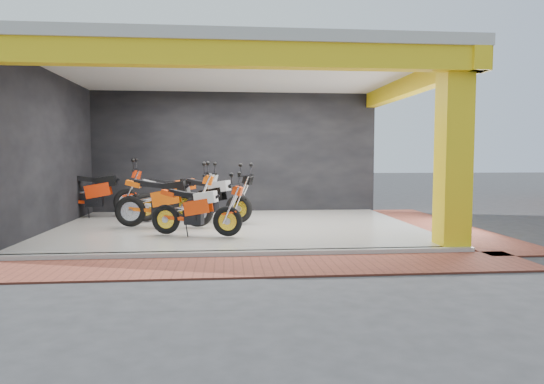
# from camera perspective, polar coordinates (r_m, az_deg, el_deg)

# --- Properties ---
(ground) EXTENTS (80.00, 80.00, 0.00)m
(ground) POSITION_cam_1_polar(r_m,az_deg,el_deg) (9.12, -3.83, -6.32)
(ground) COLOR #2D2D30
(ground) RESTS_ON ground
(showroom_floor) EXTENTS (8.00, 6.00, 0.10)m
(showroom_floor) POSITION_cam_1_polar(r_m,az_deg,el_deg) (11.09, -4.10, -4.19)
(showroom_floor) COLOR silver
(showroom_floor) RESTS_ON ground
(showroom_ceiling) EXTENTS (8.40, 6.40, 0.20)m
(showroom_ceiling) POSITION_cam_1_polar(r_m,az_deg,el_deg) (11.14, -4.20, 14.19)
(showroom_ceiling) COLOR beige
(showroom_ceiling) RESTS_ON corner_column
(back_wall) EXTENTS (8.20, 0.20, 3.50)m
(back_wall) POSITION_cam_1_polar(r_m,az_deg,el_deg) (14.07, -4.41, 4.52)
(back_wall) COLOR black
(back_wall) RESTS_ON ground
(left_wall) EXTENTS (0.20, 6.20, 3.50)m
(left_wall) POSITION_cam_1_polar(r_m,az_deg,el_deg) (11.63, -24.84, 4.23)
(left_wall) COLOR black
(left_wall) RESTS_ON ground
(corner_column) EXTENTS (0.50, 0.50, 3.50)m
(corner_column) POSITION_cam_1_polar(r_m,az_deg,el_deg) (9.13, 20.57, 4.48)
(corner_column) COLOR yellow
(corner_column) RESTS_ON ground
(header_beam_front) EXTENTS (8.40, 0.30, 0.40)m
(header_beam_front) POSITION_cam_1_polar(r_m,az_deg,el_deg) (8.14, -3.75, 15.79)
(header_beam_front) COLOR yellow
(header_beam_front) RESTS_ON corner_column
(header_beam_right) EXTENTS (0.30, 6.40, 0.40)m
(header_beam_right) POSITION_cam_1_polar(r_m,az_deg,el_deg) (11.87, 15.95, 11.95)
(header_beam_right) COLOR yellow
(header_beam_right) RESTS_ON corner_column
(floor_kerb) EXTENTS (8.00, 0.20, 0.10)m
(floor_kerb) POSITION_cam_1_polar(r_m,az_deg,el_deg) (8.11, -3.64, -7.28)
(floor_kerb) COLOR silver
(floor_kerb) RESTS_ON ground
(paver_front) EXTENTS (9.00, 1.40, 0.03)m
(paver_front) POSITION_cam_1_polar(r_m,az_deg,el_deg) (7.36, -3.46, -8.75)
(paver_front) COLOR brown
(paver_front) RESTS_ON ground
(paver_right) EXTENTS (1.40, 7.00, 0.03)m
(paver_right) POSITION_cam_1_polar(r_m,az_deg,el_deg) (12.18, 19.16, -3.83)
(paver_right) COLOR brown
(paver_right) RESTS_ON ground
(moto_hero) EXTENTS (2.11, 1.29, 1.21)m
(moto_hero) POSITION_cam_1_polar(r_m,az_deg,el_deg) (9.37, -5.26, -1.70)
(moto_hero) COLOR #F63D0A
(moto_hero) RESTS_ON showroom_floor
(moto_row_a) EXTENTS (2.36, 1.70, 1.36)m
(moto_row_a) POSITION_cam_1_polar(r_m,az_deg,el_deg) (11.24, -3.93, -0.34)
(moto_row_a) COLOR black
(moto_row_a) RESTS_ON showroom_floor
(moto_row_b) EXTENTS (2.35, 1.06, 1.39)m
(moto_row_b) POSITION_cam_1_polar(r_m,az_deg,el_deg) (10.70, -8.74, -0.50)
(moto_row_b) COLOR #F05B0A
(moto_row_b) RESTS_ON showroom_floor
(moto_row_c) EXTENTS (2.39, 1.54, 1.37)m
(moto_row_c) POSITION_cam_1_polar(r_m,az_deg,el_deg) (12.26, -7.98, 0.04)
(moto_row_c) COLOR #A3A6AB
(moto_row_c) RESTS_ON showroom_floor
(moto_row_d) EXTENTS (2.44, 1.03, 1.46)m
(moto_row_d) POSITION_cam_1_polar(r_m,az_deg,el_deg) (13.08, -16.66, 0.35)
(moto_row_d) COLOR red
(moto_row_d) RESTS_ON showroom_floor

